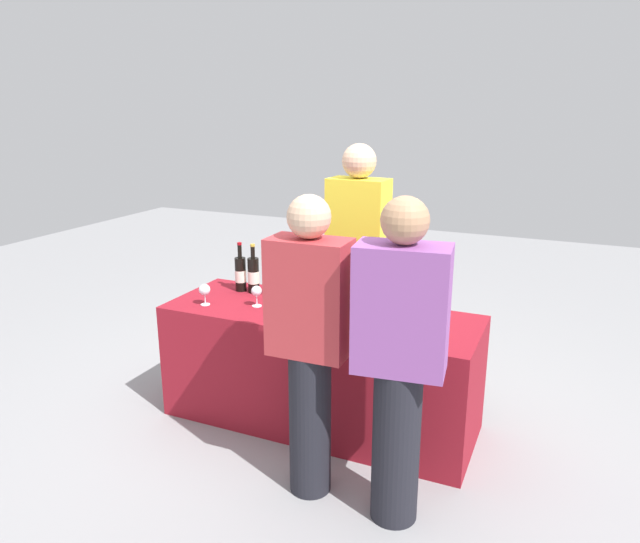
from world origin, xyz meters
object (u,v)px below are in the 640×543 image
wine_bottle_5 (327,287)px  wine_glass_4 (378,313)px  wine_bottle_0 (241,274)px  server_pouring (357,258)px  wine_bottle_1 (253,275)px  wine_glass_3 (334,303)px  wine_glass_2 (317,304)px  wine_bottle_3 (291,286)px  wine_glass_0 (205,290)px  wine_bottle_4 (312,285)px  wine_bottle_2 (281,280)px  guest_0 (310,340)px  wine_glass_1 (257,292)px  guest_1 (399,356)px

wine_bottle_5 → wine_glass_4: wine_bottle_5 is taller
wine_bottle_0 → server_pouring: bearing=32.4°
wine_bottle_1 → wine_glass_3: wine_bottle_1 is taller
wine_bottle_5 → wine_glass_2: (0.05, -0.28, -0.02)m
wine_bottle_3 → wine_glass_0: bearing=-153.9°
wine_glass_3 → wine_glass_4: 0.30m
wine_bottle_0 → wine_bottle_4: size_ratio=1.06×
wine_bottle_2 → guest_0: bearing=-54.0°
wine_glass_0 → wine_glass_4: size_ratio=0.93×
wine_bottle_2 → wine_glass_1: 0.21m
wine_bottle_1 → wine_bottle_4: (0.43, -0.02, -0.01)m
wine_bottle_4 → wine_bottle_5: bearing=10.9°
wine_glass_2 → wine_bottle_5: bearing=101.0°
wine_glass_4 → guest_0: bearing=-110.3°
wine_glass_0 → server_pouring: 1.05m
guest_1 → wine_bottle_3: bearing=134.1°
wine_bottle_4 → wine_glass_4: bearing=-29.1°
wine_glass_2 → wine_glass_4: wine_glass_4 is taller
wine_bottle_0 → wine_bottle_4: 0.53m
wine_glass_0 → wine_bottle_1: bearing=66.3°
wine_glass_2 → guest_0: guest_0 is taller
wine_glass_0 → guest_0: guest_0 is taller
wine_glass_0 → wine_glass_1: (0.31, 0.11, -0.00)m
wine_bottle_3 → wine_bottle_4: bearing=38.6°
wine_bottle_3 → server_pouring: (0.24, 0.53, 0.07)m
wine_bottle_5 → guest_0: size_ratio=0.19×
wine_bottle_4 → guest_1: guest_1 is taller
wine_bottle_0 → wine_bottle_3: wine_bottle_0 is taller
guest_1 → wine_bottle_1: bearing=138.8°
wine_bottle_3 → guest_1: bearing=-38.8°
wine_bottle_1 → wine_bottle_4: size_ratio=1.06×
wine_glass_2 → guest_1: 0.85m
wine_bottle_0 → wine_bottle_2: size_ratio=0.99×
wine_bottle_2 → wine_bottle_4: bearing=3.5°
wine_bottle_5 → guest_0: (0.25, -0.80, -0.01)m
wine_bottle_2 → wine_glass_4: size_ratio=2.31×
wine_glass_0 → guest_1: (1.39, -0.50, 0.02)m
guest_0 → wine_bottle_0: bearing=136.2°
wine_glass_4 → wine_bottle_0: bearing=163.4°
wine_bottle_0 → wine_bottle_4: bearing=-2.4°
wine_glass_1 → server_pouring: (0.41, 0.65, 0.10)m
wine_bottle_2 → wine_bottle_3: 0.13m
guest_0 → wine_glass_1: bearing=136.1°
wine_bottle_2 → wine_glass_4: bearing=-20.8°
wine_glass_3 → wine_glass_4: (0.29, -0.08, 0.01)m
wine_bottle_4 → wine_glass_2: size_ratio=2.41×
wine_glass_4 → wine_glass_1: bearing=174.0°
wine_bottle_4 → wine_bottle_5: wine_bottle_4 is taller
wine_bottle_4 → wine_glass_3: (0.24, -0.21, -0.02)m
wine_glass_1 → guest_1: bearing=-29.2°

